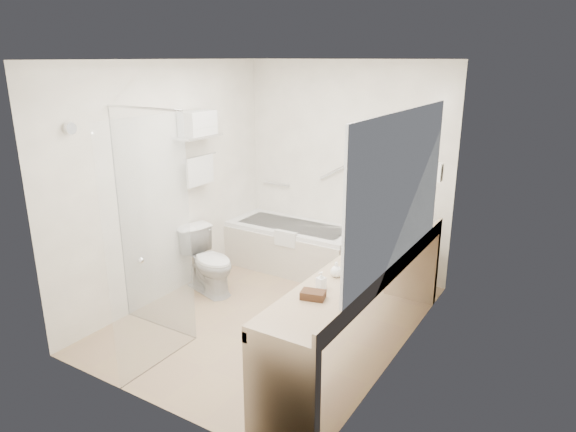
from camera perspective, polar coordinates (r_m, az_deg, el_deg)
The scene contains 25 objects.
floor at distance 5.28m, azimuth -1.74°, elevation -11.25°, with size 3.20×3.20×0.00m, color #9F8162.
ceiling at distance 4.64m, azimuth -2.03°, elevation 16.99°, with size 2.60×3.20×0.10m, color white.
wall_back at distance 6.17m, azimuth 6.35°, elevation 5.28°, with size 2.60×0.10×2.50m, color white.
wall_front at distance 3.65m, azimuth -15.83°, elevation -3.80°, with size 2.60×0.10×2.50m, color white.
wall_left at distance 5.61m, azimuth -13.05°, elevation 3.73°, with size 0.10×3.20×2.50m, color white.
wall_right at distance 4.27m, azimuth 12.88°, elevation -0.53°, with size 0.10×3.20×2.50m, color white.
bathtub at distance 6.37m, azimuth 0.59°, elevation -3.39°, with size 1.60×0.73×0.59m.
grab_bar_short at distance 6.66m, azimuth -1.30°, elevation 3.61°, with size 0.03×0.03×0.40m, color silver.
grab_bar_long at distance 6.16m, azimuth 5.77°, elevation 5.27°, with size 0.03×0.03×0.60m, color silver.
shower_enclosure at distance 4.58m, azimuth -14.92°, elevation -1.87°, with size 0.96×0.91×2.11m.
towel_shelf at distance 5.69m, azimuth -9.96°, elevation 9.25°, with size 0.24×0.55×0.81m.
vanity_counter at distance 4.44m, azimuth 8.33°, elevation -7.97°, with size 0.55×2.70×0.95m.
sink at distance 4.71m, azimuth 10.72°, elevation -4.25°, with size 0.40×0.52×0.14m, color silver.
faucet at distance 4.62m, azimuth 12.47°, elevation -3.30°, with size 0.03×0.03×0.14m, color silver.
mirror at distance 4.05m, azimuth 12.33°, elevation 2.98°, with size 0.02×2.00×1.20m, color #B6BCC3.
hairdryer_unit at distance 5.20m, azimuth 16.32°, elevation 4.69°, with size 0.08×0.10×0.18m, color white.
toilet at distance 5.77m, azimuth -8.81°, elevation -5.02°, with size 0.40×0.72×0.70m, color silver.
amenity_basket at distance 3.75m, azimuth 2.80°, elevation -8.74°, with size 0.17×0.12×0.06m, color #412517.
soap_bottle_a at distance 3.90m, azimuth 3.70°, elevation -7.65°, with size 0.06×0.14×0.06m, color white.
soap_bottle_b at distance 4.11m, azimuth 5.38°, elevation -6.09°, with size 0.10×0.12×0.10m, color white.
water_bottle_left at distance 4.96m, azimuth 11.18°, elevation -1.82°, with size 0.05×0.05×0.17m.
water_bottle_mid at distance 4.79m, azimuth 11.20°, elevation -2.38°, with size 0.06×0.06×0.19m.
water_bottle_right at distance 5.43m, azimuth 14.20°, elevation -0.20°, with size 0.06×0.06×0.20m.
drinking_glass_near at distance 5.02m, azimuth 10.53°, elevation -2.00°, with size 0.06×0.06×0.08m, color silver.
drinking_glass_far at distance 5.41m, azimuth 13.12°, elevation -0.73°, with size 0.07×0.07×0.08m, color silver.
Camera 1 is at (2.56, -3.87, 2.52)m, focal length 32.00 mm.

